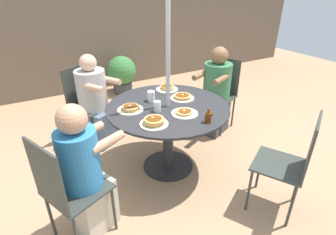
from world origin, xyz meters
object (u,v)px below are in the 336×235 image
object	(u,v)px
diner_east	(95,105)
diner_north	(215,95)
syrup_bottle	(208,117)
potted_shrub	(122,73)
patio_chair_north	(221,90)
pancake_plate_e	(167,88)
patio_table	(168,119)
pancake_plate_b	(154,122)
coffee_cup	(151,96)
pancake_plate_d	(130,109)
diner_south	(86,176)
patio_chair_east	(85,100)
patio_chair_west	(292,160)
pancake_plate_c	(184,113)
drinking_glass_a	(157,106)
pancake_plate_a	(182,97)
patio_chair_south	(65,188)

from	to	relation	value
diner_east	diner_north	bearing A→B (deg)	131.68
syrup_bottle	potted_shrub	size ratio (longest dim) A/B	0.19
patio_chair_north	pancake_plate_e	bearing A→B (deg)	72.43
patio_table	syrup_bottle	size ratio (longest dim) A/B	9.35
syrup_bottle	pancake_plate_b	bearing A→B (deg)	156.21
pancake_plate_e	patio_table	bearing A→B (deg)	-117.61
coffee_cup	pancake_plate_d	bearing A→B (deg)	-158.58
patio_table	pancake_plate_b	xyz separation A→B (m)	(-0.30, -0.28, 0.18)
patio_chair_north	diner_south	size ratio (longest dim) A/B	0.84
coffee_cup	patio_chair_north	bearing A→B (deg)	13.54
pancake_plate_b	patio_chair_east	bearing A→B (deg)	103.42
patio_chair_north	diner_east	distance (m)	1.71
diner_south	patio_chair_west	world-z (taller)	diner_south
patio_chair_west	pancake_plate_d	bearing A→B (deg)	100.78
patio_table	diner_north	xyz separation A→B (m)	(0.96, 0.42, -0.07)
pancake_plate_d	potted_shrub	bearing A→B (deg)	72.50
diner_east	pancake_plate_c	world-z (taller)	diner_east
pancake_plate_c	potted_shrub	distance (m)	2.68
diner_east	diner_south	size ratio (longest dim) A/B	0.99
patio_chair_north	potted_shrub	size ratio (longest dim) A/B	1.41
patio_chair_east	pancake_plate_c	size ratio (longest dim) A/B	3.79
pancake_plate_e	pancake_plate_c	bearing A→B (deg)	-104.07
syrup_bottle	patio_chair_west	bearing A→B (deg)	-52.62
diner_north	patio_chair_east	world-z (taller)	diner_north
pancake_plate_d	pancake_plate_e	xyz separation A→B (m)	(0.58, 0.31, 0.00)
patio_chair_east	drinking_glass_a	bearing A→B (deg)	82.47
diner_north	pancake_plate_c	bearing A→B (deg)	102.15
patio_chair_west	pancake_plate_e	size ratio (longest dim) A/B	3.79
patio_chair_east	pancake_plate_a	size ratio (longest dim) A/B	3.79
pancake_plate_d	coffee_cup	xyz separation A→B (m)	(0.28, 0.11, 0.03)
patio_chair_south	potted_shrub	distance (m)	3.25
patio_chair_north	patio_chair_east	size ratio (longest dim) A/B	1.00
patio_chair_north	drinking_glass_a	size ratio (longest dim) A/B	9.28
pancake_plate_a	diner_east	bearing A→B (deg)	132.67
patio_chair_north	drinking_glass_a	world-z (taller)	patio_chair_north
pancake_plate_a	drinking_glass_a	bearing A→B (deg)	-159.03
patio_chair_south	pancake_plate_a	distance (m)	1.49
patio_chair_east	diner_south	bearing A→B (deg)	46.43
pancake_plate_d	diner_south	bearing A→B (deg)	-139.52
pancake_plate_a	pancake_plate_b	size ratio (longest dim) A/B	1.00
potted_shrub	diner_north	bearing A→B (deg)	-72.91
diner_east	pancake_plate_d	size ratio (longest dim) A/B	4.49
pancake_plate_d	pancake_plate_e	bearing A→B (deg)	27.72
patio_chair_east	pancake_plate_d	size ratio (longest dim) A/B	3.79
diner_north	patio_chair_south	distance (m)	2.28
diner_north	pancake_plate_b	size ratio (longest dim) A/B	4.55
patio_chair_east	diner_south	world-z (taller)	diner_south
pancake_plate_e	syrup_bottle	world-z (taller)	syrup_bottle
coffee_cup	potted_shrub	xyz separation A→B (m)	(0.45, 2.20, -0.44)
patio_chair_east	diner_east	world-z (taller)	diner_east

